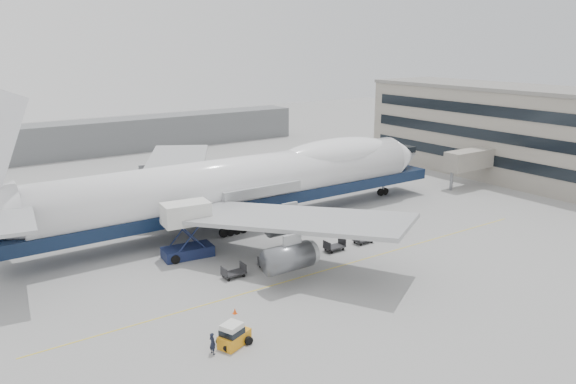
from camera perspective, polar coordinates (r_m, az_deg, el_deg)
ground at (r=63.43m, az=0.83°, el=-6.10°), size 260.00×260.00×0.00m
apron_line at (r=59.02m, az=4.26°, el=-7.80°), size 60.00×0.15×0.01m
terminal at (r=100.05m, az=25.89°, el=4.87°), size 24.20×70.40×15.60m
hangar at (r=122.12m, az=-22.84°, el=4.74°), size 110.00×8.00×7.00m
airliner at (r=71.69m, az=-4.32°, el=1.08°), size 67.00×55.30×19.98m
catering_truck at (r=61.85m, az=-10.28°, el=-3.51°), size 5.66×4.19×6.19m
baggage_tug at (r=45.06m, az=-5.57°, el=-14.30°), size 2.95×2.28×1.91m
ground_worker at (r=44.17m, az=-7.68°, el=-14.99°), size 0.54×0.71×1.74m
traffic_cone at (r=49.99m, az=-5.42°, el=-11.95°), size 0.36×0.36×0.53m
dolly_0 at (r=56.96m, az=-5.54°, el=-8.13°), size 2.30×1.35×1.30m
dolly_1 at (r=59.02m, az=-1.84°, el=-7.22°), size 2.30×1.35×1.30m
dolly_2 at (r=61.31m, az=1.59°, el=-6.34°), size 2.30×1.35×1.30m
dolly_3 at (r=63.82m, az=4.75°, el=-5.51°), size 2.30×1.35×1.30m
dolly_4 at (r=66.51m, az=7.65°, el=-4.73°), size 2.30×1.35×1.30m
dolly_5 at (r=69.38m, az=10.31°, el=-4.00°), size 2.30×1.35×1.30m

